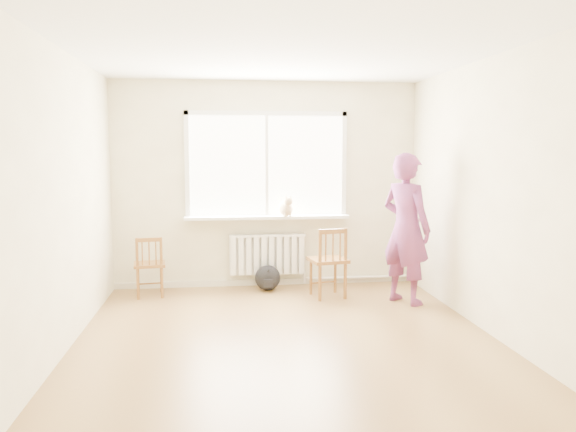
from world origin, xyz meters
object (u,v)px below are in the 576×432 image
object	(u,v)px
backpack	(268,278)
chair_left	(149,266)
chair_right	(329,262)
person	(406,229)
cat	(286,207)

from	to	relation	value
backpack	chair_left	bearing A→B (deg)	-174.47
chair_right	backpack	world-z (taller)	chair_right
chair_left	chair_right	xyz separation A→B (m)	(2.19, -0.31, 0.06)
chair_right	person	distance (m)	1.01
chair_left	person	bearing A→B (deg)	160.97
person	cat	size ratio (longest dim) A/B	4.18
person	cat	world-z (taller)	person
chair_right	cat	distance (m)	0.96
person	cat	bearing A→B (deg)	22.12
person	chair_left	bearing A→B (deg)	44.66
cat	backpack	world-z (taller)	cat
chair_right	cat	world-z (taller)	cat
cat	backpack	size ratio (longest dim) A/B	1.28
chair_left	backpack	distance (m)	1.49
backpack	chair_right	bearing A→B (deg)	-32.12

